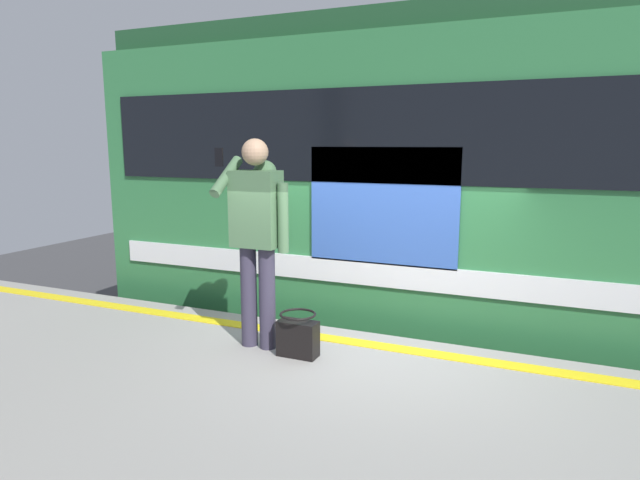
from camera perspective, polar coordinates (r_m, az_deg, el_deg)
The scene contains 7 objects.
ground_plane at distance 5.65m, azimuth 5.32°, elevation -20.67°, with size 23.59×23.59×0.00m, color #3D3D3F.
safety_line at distance 4.89m, azimuth 4.43°, elevation -10.73°, with size 13.63×0.16×0.01m, color yellow.
track_rail_near at distance 6.59m, azimuth 8.52°, elevation -15.23°, with size 18.08×0.08×0.16m, color slate.
track_rail_far at distance 7.88m, azimuth 11.24°, elevation -10.98°, with size 18.08×0.08×0.16m, color slate.
train_carriage at distance 6.51m, azimuth 26.24°, elevation 6.03°, with size 10.43×3.01×4.01m.
passenger at distance 4.59m, azimuth -6.60°, elevation 1.43°, with size 0.57×0.55×1.78m.
handbag at distance 4.56m, azimuth -2.33°, elevation -10.04°, with size 0.33×0.30×0.37m.
Camera 1 is at (-1.45, 4.63, 2.88)m, focal length 30.54 mm.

